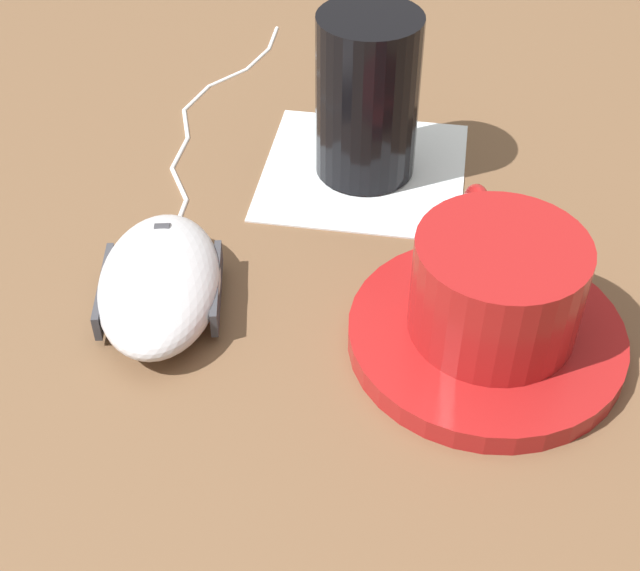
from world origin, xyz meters
name	(u,v)px	position (x,y,z in m)	size (l,w,h in m)	color
ground_plane	(330,202)	(0.00, 0.00, 0.00)	(3.00, 3.00, 0.00)	brown
saucer	(485,336)	(-0.10, -0.12, 0.01)	(0.15, 0.15, 0.01)	maroon
coffee_cup	(496,284)	(-0.09, -0.12, 0.04)	(0.11, 0.09, 0.06)	maroon
computer_mouse	(160,283)	(-0.13, 0.06, 0.02)	(0.14, 0.11, 0.04)	silver
mouse_cable	(213,112)	(0.07, 0.12, 0.00)	(0.29, 0.06, 0.00)	white
napkin_under_glass	(364,170)	(0.04, -0.01, 0.00)	(0.14, 0.14, 0.00)	white
drinking_glass	(367,97)	(0.04, -0.01, 0.06)	(0.07, 0.07, 0.11)	black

